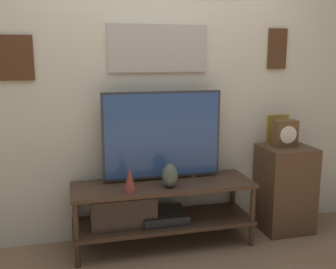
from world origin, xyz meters
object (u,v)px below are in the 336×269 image
object	(u,v)px
television	(162,135)
mantel_clock	(285,134)
vase_urn_stoneware	(170,176)
vase_slim_bronze	(130,180)

from	to	relation	value
television	mantel_clock	bearing A→B (deg)	-2.51
television	mantel_clock	xyz separation A→B (m)	(1.05, -0.05, -0.03)
television	mantel_clock	size ratio (longest dim) A/B	4.22
vase_urn_stoneware	vase_slim_bronze	world-z (taller)	vase_slim_bronze
television	mantel_clock	world-z (taller)	television
vase_urn_stoneware	mantel_clock	distance (m)	1.08
vase_urn_stoneware	mantel_clock	bearing A→B (deg)	8.22
vase_slim_bronze	mantel_clock	size ratio (longest dim) A/B	0.84
vase_urn_stoneware	vase_slim_bronze	xyz separation A→B (m)	(-0.31, -0.04, 0.01)
vase_urn_stoneware	television	bearing A→B (deg)	93.49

